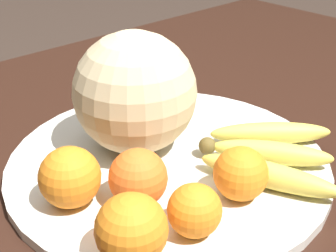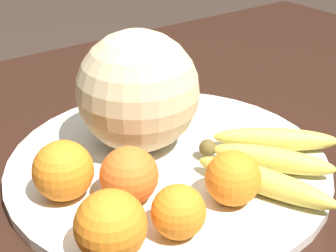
% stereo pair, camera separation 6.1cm
% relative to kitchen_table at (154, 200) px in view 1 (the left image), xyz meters
% --- Properties ---
extents(kitchen_table, '(1.67, 1.00, 0.73)m').
position_rel_kitchen_table_xyz_m(kitchen_table, '(0.00, 0.00, 0.00)').
color(kitchen_table, black).
rests_on(kitchen_table, ground_plane).
extents(fruit_bowl, '(0.44, 0.44, 0.01)m').
position_rel_kitchen_table_xyz_m(fruit_bowl, '(0.01, 0.04, 0.09)').
color(fruit_bowl, silver).
rests_on(fruit_bowl, kitchen_table).
extents(melon, '(0.17, 0.17, 0.17)m').
position_rel_kitchen_table_xyz_m(melon, '(0.02, -0.02, 0.18)').
color(melon, beige).
rests_on(melon, fruit_bowl).
extents(banana_bunch, '(0.21, 0.22, 0.03)m').
position_rel_kitchen_table_xyz_m(banana_bunch, '(-0.08, 0.14, 0.11)').
color(banana_bunch, brown).
rests_on(banana_bunch, fruit_bowl).
extents(orange_front_left, '(0.07, 0.07, 0.07)m').
position_rel_kitchen_table_xyz_m(orange_front_left, '(-0.00, 0.16, 0.13)').
color(orange_front_left, orange).
rests_on(orange_front_left, fruit_bowl).
extents(orange_front_right, '(0.07, 0.07, 0.07)m').
position_rel_kitchen_table_xyz_m(orange_front_right, '(0.16, 0.15, 0.13)').
color(orange_front_right, orange).
rests_on(orange_front_right, fruit_bowl).
extents(orange_mid_center, '(0.07, 0.07, 0.07)m').
position_rel_kitchen_table_xyz_m(orange_mid_center, '(0.10, 0.09, 0.13)').
color(orange_mid_center, orange).
rests_on(orange_mid_center, fruit_bowl).
extents(orange_back_left, '(0.07, 0.07, 0.07)m').
position_rel_kitchen_table_xyz_m(orange_back_left, '(0.15, 0.03, 0.13)').
color(orange_back_left, orange).
rests_on(orange_back_left, fruit_bowl).
extents(orange_back_right, '(0.06, 0.06, 0.06)m').
position_rel_kitchen_table_xyz_m(orange_back_right, '(0.09, 0.17, 0.13)').
color(orange_back_right, orange).
rests_on(orange_back_right, fruit_bowl).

